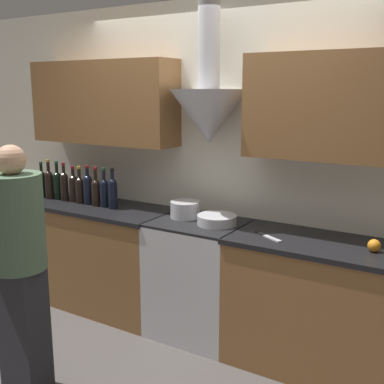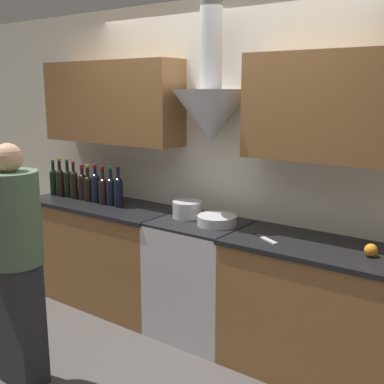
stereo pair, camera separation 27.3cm
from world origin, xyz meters
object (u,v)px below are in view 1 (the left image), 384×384
Objects in this scene: wine_bottle_8 at (104,191)px; stock_pot at (185,209)px; wine_bottle_0 at (42,183)px; mixing_bowl at (217,220)px; wine_bottle_9 at (113,192)px; wine_bottle_6 at (88,188)px; wine_bottle_7 at (96,191)px; orange_fruit at (374,246)px; stove_range at (199,278)px; wine_bottle_4 at (73,187)px; person_foreground_left at (19,261)px; wine_bottle_3 at (64,185)px; wine_bottle_1 at (49,183)px; wine_bottle_5 at (80,189)px; wine_bottle_2 at (57,184)px.

stock_pot is (0.78, 0.06, -0.07)m from wine_bottle_8.
wine_bottle_0 reaches higher than mixing_bowl.
wine_bottle_9 is (0.85, 0.01, 0.01)m from wine_bottle_0.
wine_bottle_6 is 0.10m from wine_bottle_7.
mixing_bowl is 1.13m from orange_fruit.
orange_fruit is at bearing -0.21° from wine_bottle_7.
stove_range is at bearing 178.67° from orange_fruit.
wine_bottle_0 is (-1.69, -0.03, 0.59)m from stove_range.
wine_bottle_4 is 4.04× the size of orange_fruit.
mixing_bowl is at bearing 59.69° from person_foreground_left.
person_foreground_left reaches higher than wine_bottle_6.
wine_bottle_3 is at bearing -178.53° from wine_bottle_8.
wine_bottle_0 is at bearing -176.80° from wine_bottle_4.
person_foreground_left is (-0.40, -1.28, -0.11)m from stock_pot.
wine_bottle_3 reaches higher than mixing_bowl.
wine_bottle_1 is 1.10× the size of wine_bottle_5.
wine_bottle_6 is (0.28, 0.01, 0.00)m from wine_bottle_3.
mixing_bowl is (1.18, 0.02, -0.09)m from wine_bottle_7.
wine_bottle_2 is at bearing 178.91° from wine_bottle_5.
wine_bottle_1 reaches higher than wine_bottle_9.
person_foreground_left is at bearing -147.05° from orange_fruit.
wine_bottle_9 reaches higher than stock_pot.
wine_bottle_4 is at bearing 178.33° from wine_bottle_9.
person_foreground_left is (-1.85, -1.20, -0.08)m from orange_fruit.
stove_range is at bearing 0.92° from wine_bottle_5.
wine_bottle_5 is at bearing -179.08° from stove_range.
orange_fruit is (2.22, -0.02, -0.10)m from wine_bottle_8.
wine_bottle_2 reaches higher than wine_bottle_5.
wine_bottle_9 reaches higher than stove_range.
wine_bottle_3 is at bearing 0.88° from wine_bottle_0.
wine_bottle_2 reaches higher than wine_bottle_3.
wine_bottle_9 is 1.49× the size of stock_pot.
stock_pot reaches higher than stove_range.
wine_bottle_8 is at bearing 0.16° from wine_bottle_2.
wine_bottle_2 is at bearing -179.82° from wine_bottle_6.
stove_range is at bearing -17.57° from stock_pot.
wine_bottle_7 is 0.98× the size of wine_bottle_9.
wine_bottle_4 reaches higher than orange_fruit.
wine_bottle_4 is 1.47m from mixing_bowl.
stock_pot reaches higher than orange_fruit.
orange_fruit is at bearing 0.06° from wine_bottle_1.
stock_pot is (1.06, 0.07, -0.07)m from wine_bottle_5.
wine_bottle_2 reaches higher than wine_bottle_6.
wine_bottle_6 is 1.35m from person_foreground_left.
wine_bottle_1 is at bearing -178.93° from mixing_bowl.
wine_bottle_4 is 0.47m from wine_bottle_9.
person_foreground_left is at bearing -49.26° from wine_bottle_1.
wine_bottle_7 reaches higher than mixing_bowl.
wine_bottle_3 is at bearing 2.54° from wine_bottle_1.
stock_pot is (0.68, 0.07, -0.08)m from wine_bottle_9.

